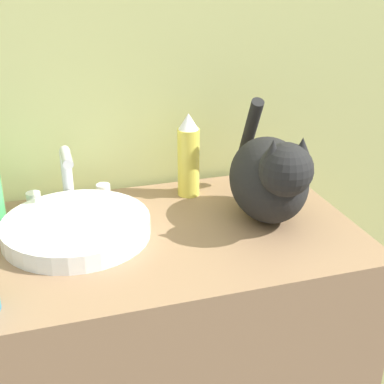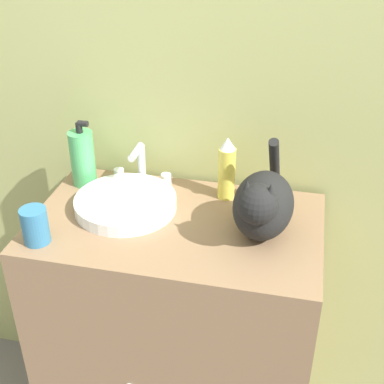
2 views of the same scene
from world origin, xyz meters
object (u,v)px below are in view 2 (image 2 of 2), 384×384
(soap_bottle, at_px, (83,158))
(cup, at_px, (35,226))
(cat, at_px, (263,204))
(spray_bottle, at_px, (227,169))

(soap_bottle, bearing_deg, cup, -90.59)
(cat, xyz_separation_m, spray_bottle, (-0.12, 0.18, -0.00))
(spray_bottle, relative_size, cup, 1.96)
(cat, distance_m, soap_bottle, 0.59)
(spray_bottle, distance_m, cup, 0.56)
(cat, relative_size, soap_bottle, 1.56)
(spray_bottle, xyz_separation_m, cup, (-0.45, -0.33, -0.04))
(soap_bottle, relative_size, cup, 2.13)
(soap_bottle, distance_m, cup, 0.32)
(cup, bearing_deg, soap_bottle, 89.41)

